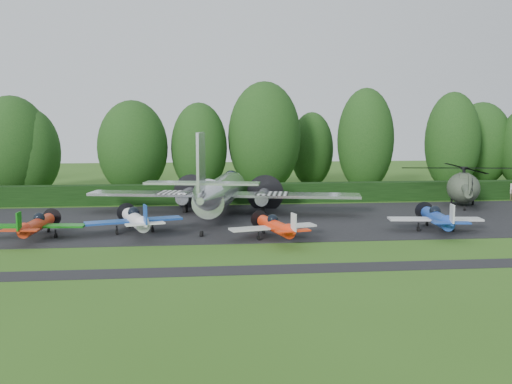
{
  "coord_description": "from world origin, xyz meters",
  "views": [
    {
      "loc": [
        -4.01,
        -37.53,
        8.48
      ],
      "look_at": [
        0.99,
        9.91,
        2.5
      ],
      "focal_mm": 40.0,
      "sensor_mm": 36.0,
      "label": 1
    }
  ],
  "objects": [
    {
      "name": "hedgerow",
      "position": [
        0.0,
        21.0,
        0.0
      ],
      "size": [
        90.0,
        1.6,
        2.0
      ],
      "primitive_type": "cube",
      "color": "black",
      "rests_on": "ground"
    },
    {
      "name": "tree_3",
      "position": [
        32.69,
        32.84,
        5.43
      ],
      "size": [
        7.64,
        7.64,
        10.87
      ],
      "color": "black",
      "rests_on": "ground"
    },
    {
      "name": "taxiway_verge",
      "position": [
        0.0,
        -6.0,
        0.0
      ],
      "size": [
        70.0,
        2.0,
        0.0
      ],
      "primitive_type": "cube",
      "color": "black",
      "rests_on": "ground"
    },
    {
      "name": "light_plane_blue",
      "position": [
        14.18,
        3.56,
        1.13
      ],
      "size": [
        7.08,
        7.45,
        2.72
      ],
      "rotation": [
        0.0,
        0.0,
        0.12
      ],
      "color": "#1A3EA1",
      "rests_on": "ground"
    },
    {
      "name": "tree_9",
      "position": [
        26.85,
        28.65,
        5.96
      ],
      "size": [
        6.54,
        6.54,
        11.94
      ],
      "color": "black",
      "rests_on": "ground"
    },
    {
      "name": "ground",
      "position": [
        0.0,
        0.0,
        0.0
      ],
      "size": [
        160.0,
        160.0,
        0.0
      ],
      "primitive_type": "plane",
      "color": "#325B19",
      "rests_on": "ground"
    },
    {
      "name": "tree_8",
      "position": [
        10.85,
        34.91,
        4.78
      ],
      "size": [
        5.57,
        5.57,
        9.59
      ],
      "color": "black",
      "rests_on": "ground"
    },
    {
      "name": "tree_11",
      "position": [
        -22.56,
        28.83,
        4.94
      ],
      "size": [
        6.64,
        6.64,
        9.9
      ],
      "color": "black",
      "rests_on": "ground"
    },
    {
      "name": "transport_plane",
      "position": [
        -1.81,
        12.56,
        2.21
      ],
      "size": [
        24.75,
        18.98,
        7.93
      ],
      "rotation": [
        0.0,
        0.0,
        0.2
      ],
      "color": "silver",
      "rests_on": "ground"
    },
    {
      "name": "light_plane_white",
      "position": [
        -8.57,
        5.17,
        1.16
      ],
      "size": [
        7.23,
        7.61,
        2.78
      ],
      "rotation": [
        0.0,
        0.0,
        -0.3
      ],
      "color": "white",
      "rests_on": "ground"
    },
    {
      "name": "tree_6",
      "position": [
        -3.63,
        29.56,
        5.29
      ],
      "size": [
        6.55,
        6.55,
        10.6
      ],
      "color": "black",
      "rests_on": "ground"
    },
    {
      "name": "tree_5",
      "position": [
        16.28,
        29.34,
        6.18
      ],
      "size": [
        6.75,
        6.75,
        12.39
      ],
      "color": "black",
      "rests_on": "ground"
    },
    {
      "name": "tree_4",
      "position": [
        -24.42,
        28.7,
        5.63
      ],
      "size": [
        8.38,
        8.38,
        11.28
      ],
      "color": "black",
      "rests_on": "ground"
    },
    {
      "name": "light_plane_red",
      "position": [
        -15.45,
        4.17,
        1.06
      ],
      "size": [
        6.61,
        6.95,
        2.54
      ],
      "rotation": [
        0.0,
        0.0,
        0.08
      ],
      "color": "red",
      "rests_on": "ground"
    },
    {
      "name": "apron",
      "position": [
        0.0,
        10.0,
        0.0
      ],
      "size": [
        70.0,
        18.0,
        0.01
      ],
      "primitive_type": "cube",
      "color": "black",
      "rests_on": "ground"
    },
    {
      "name": "light_plane_orange",
      "position": [
        1.56,
        2.03,
        1.03
      ],
      "size": [
        6.41,
        6.74,
        2.46
      ],
      "rotation": [
        0.0,
        0.0,
        -0.25
      ],
      "color": "#F9320E",
      "rests_on": "ground"
    },
    {
      "name": "tree_0",
      "position": [
        -11.24,
        29.26,
        5.41
      ],
      "size": [
        8.02,
        8.02,
        10.83
      ],
      "color": "black",
      "rests_on": "ground"
    },
    {
      "name": "tree_7",
      "position": [
        4.07,
        29.66,
        6.53
      ],
      "size": [
        8.61,
        8.61,
        13.09
      ],
      "color": "black",
      "rests_on": "ground"
    },
    {
      "name": "helicopter",
      "position": [
        22.42,
        16.17,
        2.12
      ],
      "size": [
        12.23,
        14.32,
        3.94
      ],
      "rotation": [
        0.0,
        0.0,
        0.4
      ],
      "color": "#3B4535",
      "rests_on": "ground"
    }
  ]
}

